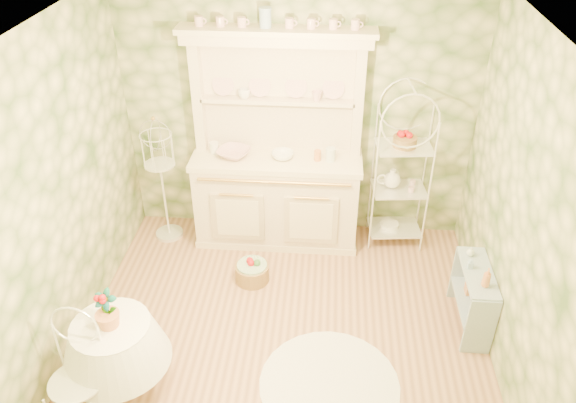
# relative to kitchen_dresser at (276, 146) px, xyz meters

# --- Properties ---
(floor) EXTENTS (3.60, 3.60, 0.00)m
(floor) POSITION_rel_kitchen_dresser_xyz_m (0.20, -1.52, -1.15)
(floor) COLOR tan
(floor) RESTS_ON ground
(ceiling) EXTENTS (3.60, 3.60, 0.00)m
(ceiling) POSITION_rel_kitchen_dresser_xyz_m (0.20, -1.52, 1.56)
(ceiling) COLOR white
(ceiling) RESTS_ON floor
(wall_left) EXTENTS (3.60, 3.60, 0.00)m
(wall_left) POSITION_rel_kitchen_dresser_xyz_m (-1.60, -1.52, 0.21)
(wall_left) COLOR beige
(wall_left) RESTS_ON floor
(wall_right) EXTENTS (3.60, 3.60, 0.00)m
(wall_right) POSITION_rel_kitchen_dresser_xyz_m (2.00, -1.52, 0.21)
(wall_right) COLOR beige
(wall_right) RESTS_ON floor
(wall_back) EXTENTS (3.60, 3.60, 0.00)m
(wall_back) POSITION_rel_kitchen_dresser_xyz_m (0.20, 0.28, 0.21)
(wall_back) COLOR beige
(wall_back) RESTS_ON floor
(kitchen_dresser) EXTENTS (1.87, 0.61, 2.29)m
(kitchen_dresser) POSITION_rel_kitchen_dresser_xyz_m (0.00, 0.00, 0.00)
(kitchen_dresser) COLOR #F0E2C8
(kitchen_dresser) RESTS_ON floor
(bakers_rack) EXTENTS (0.60, 0.45, 1.79)m
(bakers_rack) POSITION_rel_kitchen_dresser_xyz_m (1.28, 0.07, -0.25)
(bakers_rack) COLOR white
(bakers_rack) RESTS_ON floor
(side_shelf) EXTENTS (0.34, 0.72, 0.60)m
(side_shelf) POSITION_rel_kitchen_dresser_xyz_m (1.87, -1.18, -0.85)
(side_shelf) COLOR #9EB4C2
(side_shelf) RESTS_ON floor
(round_table) EXTENTS (0.84, 0.84, 0.70)m
(round_table) POSITION_rel_kitchen_dresser_xyz_m (-1.05, -2.14, -0.80)
(round_table) COLOR white
(round_table) RESTS_ON floor
(cafe_chair) EXTENTS (0.39, 0.39, 0.83)m
(cafe_chair) POSITION_rel_kitchen_dresser_xyz_m (-1.23, -2.46, -0.73)
(cafe_chair) COLOR white
(cafe_chair) RESTS_ON floor
(birdcage_stand) EXTENTS (0.37, 0.37, 1.55)m
(birdcage_stand) POSITION_rel_kitchen_dresser_xyz_m (-1.21, -0.06, -0.37)
(birdcage_stand) COLOR white
(birdcage_stand) RESTS_ON floor
(floor_basket) EXTENTS (0.41, 0.41, 0.21)m
(floor_basket) POSITION_rel_kitchen_dresser_xyz_m (-0.18, -0.74, -1.04)
(floor_basket) COLOR #9C7845
(floor_basket) RESTS_ON floor
(lace_rug) EXTENTS (1.31, 1.31, 0.01)m
(lace_rug) POSITION_rel_kitchen_dresser_xyz_m (0.62, -1.97, -1.14)
(lace_rug) COLOR white
(lace_rug) RESTS_ON floor
(bowl_floral) EXTENTS (0.42, 0.42, 0.08)m
(bowl_floral) POSITION_rel_kitchen_dresser_xyz_m (-0.44, -0.01, -0.13)
(bowl_floral) COLOR white
(bowl_floral) RESTS_ON kitchen_dresser
(bowl_white) EXTENTS (0.28, 0.28, 0.07)m
(bowl_white) POSITION_rel_kitchen_dresser_xyz_m (0.06, -0.01, -0.13)
(bowl_white) COLOR white
(bowl_white) RESTS_ON kitchen_dresser
(cup_left) EXTENTS (0.13, 0.13, 0.09)m
(cup_left) POSITION_rel_kitchen_dresser_xyz_m (-0.33, 0.16, 0.47)
(cup_left) COLOR white
(cup_left) RESTS_ON kitchen_dresser
(cup_right) EXTENTS (0.12, 0.12, 0.10)m
(cup_right) POSITION_rel_kitchen_dresser_xyz_m (0.39, 0.16, 0.47)
(cup_right) COLOR white
(cup_right) RESTS_ON kitchen_dresser
(potted_geranium) EXTENTS (0.18, 0.13, 0.33)m
(potted_geranium) POSITION_rel_kitchen_dresser_xyz_m (-1.03, -2.14, -0.30)
(potted_geranium) COLOR #3F7238
(potted_geranium) RESTS_ON round_table
(bottle_amber) EXTENTS (0.08, 0.08, 0.18)m
(bottle_amber) POSITION_rel_kitchen_dresser_xyz_m (1.88, -1.36, -0.46)
(bottle_amber) COLOR #D38044
(bottle_amber) RESTS_ON side_shelf
(bottle_blue) EXTENTS (0.05, 0.05, 0.10)m
(bottle_blue) POSITION_rel_kitchen_dresser_xyz_m (1.80, -1.13, -0.49)
(bottle_blue) COLOR #8FAFCD
(bottle_blue) RESTS_ON side_shelf
(bottle_glass) EXTENTS (0.08, 0.08, 0.09)m
(bottle_glass) POSITION_rel_kitchen_dresser_xyz_m (1.83, -0.96, -0.50)
(bottle_glass) COLOR silver
(bottle_glass) RESTS_ON side_shelf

